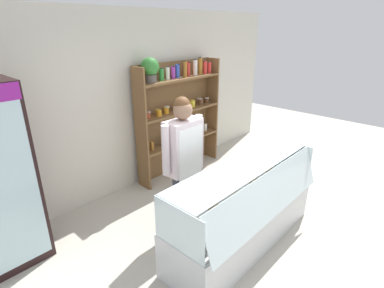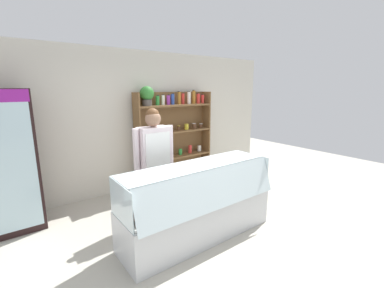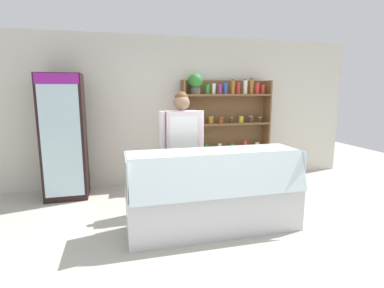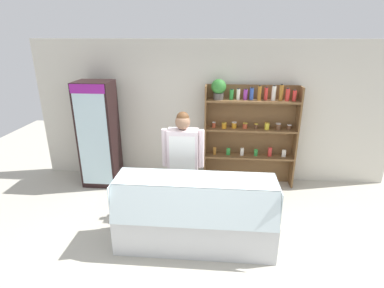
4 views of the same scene
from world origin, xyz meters
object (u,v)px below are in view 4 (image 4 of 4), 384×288
at_px(shelving_unit, 247,126).
at_px(deli_display_case, 195,225).
at_px(drinks_fridge, 99,135).
at_px(shop_clerk, 183,156).

bearing_deg(shelving_unit, deli_display_case, -112.91).
bearing_deg(deli_display_case, drinks_fridge, 138.64).
relative_size(drinks_fridge, shop_clerk, 1.16).
bearing_deg(shop_clerk, shelving_unit, 48.93).
distance_m(shelving_unit, shop_clerk, 1.62).
bearing_deg(shop_clerk, drinks_fridge, 150.20).
height_order(drinks_fridge, shop_clerk, drinks_fridge).
xyz_separation_m(drinks_fridge, shop_clerk, (1.71, -0.98, 0.03)).
distance_m(drinks_fridge, deli_display_case, 2.68).
distance_m(drinks_fridge, shelving_unit, 2.79).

